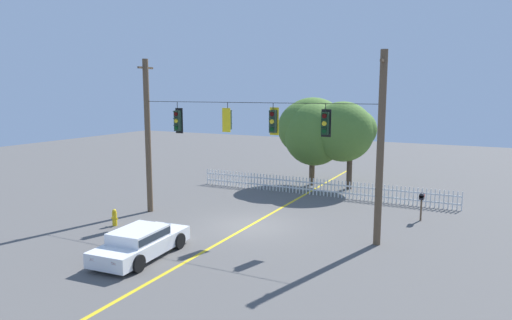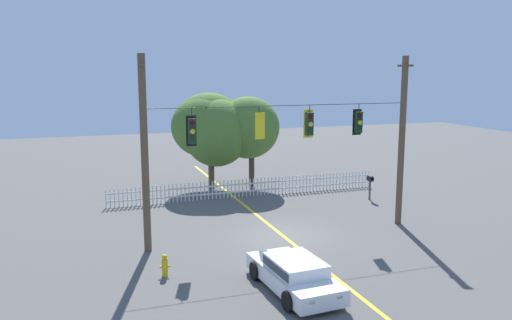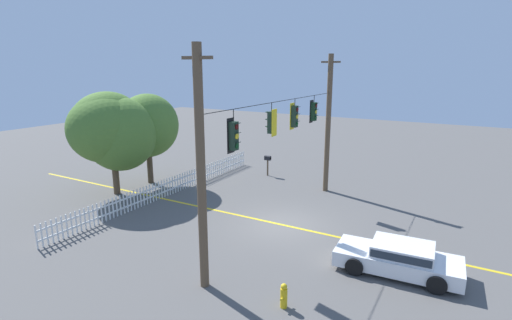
{
  "view_description": "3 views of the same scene",
  "coord_description": "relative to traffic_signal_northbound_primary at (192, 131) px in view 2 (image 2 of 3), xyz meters",
  "views": [
    {
      "loc": [
        9.68,
        -18.64,
        6.31
      ],
      "look_at": [
        -0.03,
        0.73,
        3.06
      ],
      "focal_mm": 32.13,
      "sensor_mm": 36.0,
      "label": 1
    },
    {
      "loc": [
        -8.47,
        -20.85,
        7.35
      ],
      "look_at": [
        -0.94,
        1.01,
        3.33
      ],
      "focal_mm": 36.85,
      "sensor_mm": 36.0,
      "label": 2
    },
    {
      "loc": [
        -15.29,
        -7.32,
        7.23
      ],
      "look_at": [
        -0.62,
        1.04,
        3.14
      ],
      "focal_mm": 27.05,
      "sensor_mm": 36.0,
      "label": 3
    }
  ],
  "objects": [
    {
      "name": "ground",
      "position": [
        4.03,
        -0.01,
        -4.87
      ],
      "size": [
        80.0,
        80.0,
        0.0
      ],
      "primitive_type": "plane",
      "color": "#565451"
    },
    {
      "name": "lane_centerline_stripe",
      "position": [
        4.03,
        -0.01,
        -4.86
      ],
      "size": [
        0.16,
        36.0,
        0.01
      ],
      "primitive_type": "cube",
      "color": "gold",
      "rests_on": "ground"
    },
    {
      "name": "signal_support_span",
      "position": [
        4.03,
        -0.01,
        -0.83
      ],
      "size": [
        12.21,
        1.1,
        7.95
      ],
      "color": "brown",
      "rests_on": "ground"
    },
    {
      "name": "traffic_signal_northbound_primary",
      "position": [
        0.0,
        0.0,
        0.0
      ],
      "size": [
        0.43,
        0.38,
        1.57
      ],
      "color": "black"
    },
    {
      "name": "traffic_signal_westbound_side",
      "position": [
        2.88,
        -0.02,
        0.12
      ],
      "size": [
        0.43,
        0.38,
        1.38
      ],
      "color": "black"
    },
    {
      "name": "traffic_signal_eastbound_side",
      "position": [
        5.22,
        -0.0,
        0.12
      ],
      "size": [
        0.43,
        0.38,
        1.45
      ],
      "color": "black"
    },
    {
      "name": "traffic_signal_southbound_primary",
      "position": [
        7.65,
        -0.0,
        0.11
      ],
      "size": [
        0.43,
        0.38,
        1.42
      ],
      "color": "black"
    },
    {
      "name": "white_picket_fence",
      "position": [
        4.87,
        7.54,
        -4.34
      ],
      "size": [
        16.09,
        0.06,
        1.04
      ],
      "color": "white",
      "rests_on": "ground"
    },
    {
      "name": "autumn_maple_near_fence",
      "position": [
        3.35,
        10.35,
        -1.04
      ],
      "size": [
        4.71,
        4.47,
        5.92
      ],
      "color": "brown",
      "rests_on": "ground"
    },
    {
      "name": "autumn_maple_mid",
      "position": [
        5.72,
        9.97,
        -1.05
      ],
      "size": [
        4.07,
        3.62,
        5.69
      ],
      "color": "#473828",
      "rests_on": "ground"
    },
    {
      "name": "parked_car",
      "position": [
        2.19,
        -5.55,
        -4.26
      ],
      "size": [
        2.09,
        4.41,
        1.15
      ],
      "color": "white",
      "rests_on": "ground"
    },
    {
      "name": "fire_hydrant",
      "position": [
        -1.7,
        -2.87,
        -4.47
      ],
      "size": [
        0.38,
        0.22,
        0.81
      ],
      "color": "gold",
      "rests_on": "ground"
    },
    {
      "name": "roadside_mailbox",
      "position": [
        11.17,
        4.54,
        -3.73
      ],
      "size": [
        0.25,
        0.44,
        1.4
      ],
      "color": "brown",
      "rests_on": "ground"
    }
  ]
}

